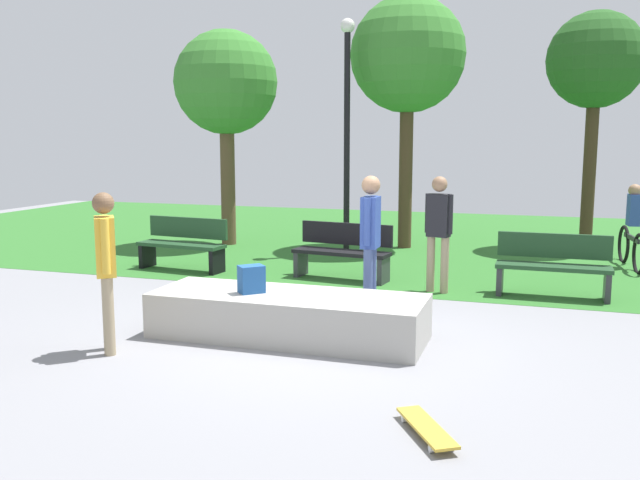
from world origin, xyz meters
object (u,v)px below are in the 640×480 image
skateboard_by_ledge (427,428)px  tree_broad_elm (226,85)px  park_bench_center_lawn (343,250)px  cyclist_on_bicycle (632,232)px  backpack_on_ledge (251,279)px  park_bench_far_left (183,243)px  skater_performing_trick (106,260)px  tree_tall_oak (408,57)px  concrete_ledge (288,316)px  skater_watching (370,233)px  lamp_post (347,115)px  park_bench_by_oak (553,264)px  tree_slender_maple (596,63)px  pedestrian_with_backpack (439,223)px

skateboard_by_ledge → tree_broad_elm: 10.61m
park_bench_center_lawn → cyclist_on_bicycle: (4.62, 2.57, 0.15)m
backpack_on_ledge → park_bench_far_left: (-2.77, 3.37, -0.19)m
skater_performing_trick → tree_tall_oak: (1.67, 8.03, 2.91)m
concrete_ledge → skateboard_by_ledge: 2.90m
skater_performing_trick → skater_watching: skater_watching is taller
skateboard_by_ledge → lamp_post: 8.88m
park_bench_center_lawn → cyclist_on_bicycle: cyclist_on_bicycle is taller
concrete_ledge → tree_tall_oak: tree_tall_oak is taller
skater_watching → tree_tall_oak: bearing=96.4°
park_bench_far_left → skater_watching: bearing=-27.3°
concrete_ledge → cyclist_on_bicycle: 7.37m
skater_watching → park_bench_by_oak: 2.98m
backpack_on_ledge → tree_tall_oak: (0.45, 6.99, 3.25)m
skater_performing_trick → park_bench_far_left: size_ratio=1.05×
park_bench_center_lawn → tree_tall_oak: bearing=84.5°
backpack_on_ledge → concrete_ledge: bearing=145.1°
concrete_ledge → tree_slender_maple: tree_slender_maple is taller
park_bench_by_oak → tree_slender_maple: 5.95m
skater_performing_trick → tree_tall_oak: bearing=78.3°
concrete_ledge → tree_broad_elm: bearing=120.9°
tree_broad_elm → cyclist_on_bicycle: 8.47m
skater_watching → backpack_on_ledge: bearing=-127.6°
park_bench_far_left → tree_tall_oak: 5.95m
skateboard_by_ledge → park_bench_far_left: 7.50m
park_bench_by_oak → park_bench_center_lawn: (-3.26, 0.28, 0.00)m
concrete_ledge → tree_slender_maple: size_ratio=0.65×
park_bench_far_left → concrete_ledge: bearing=-45.9°
tree_broad_elm → cyclist_on_bicycle: (8.00, -0.22, -2.77)m
park_bench_center_lawn → tree_broad_elm: size_ratio=0.36×
skater_watching → tree_slender_maple: size_ratio=0.38×
skater_watching → tree_slender_maple: 7.82m
cyclist_on_bicycle → skateboard_by_ledge: bearing=-106.1°
skateboard_by_ledge → park_bench_center_lawn: 6.00m
tree_slender_maple → pedestrian_with_backpack: bearing=-114.7°
tree_slender_maple → tree_tall_oak: bearing=-163.4°
pedestrian_with_backpack → park_bench_far_left: bearing=175.0°
park_bench_by_oak → lamp_post: size_ratio=0.35×
tree_tall_oak → tree_slender_maple: size_ratio=1.06×
backpack_on_ledge → tree_broad_elm: tree_broad_elm is taller
concrete_ledge → skater_performing_trick: (-1.64, -1.10, 0.76)m
backpack_on_ledge → tree_tall_oak: 7.72m
tree_broad_elm → pedestrian_with_backpack: tree_broad_elm is taller
skater_watching → tree_broad_elm: 6.94m
tree_slender_maple → backpack_on_ledge: bearing=-116.8°
park_bench_center_lawn → pedestrian_with_backpack: bearing=-17.0°
skateboard_by_ledge → tree_broad_elm: (-5.66, 8.33, 3.34)m
tree_slender_maple → lamp_post: size_ratio=1.06×
cyclist_on_bicycle → tree_broad_elm: bearing=178.4°
skater_watching → skateboard_by_ledge: 3.84m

